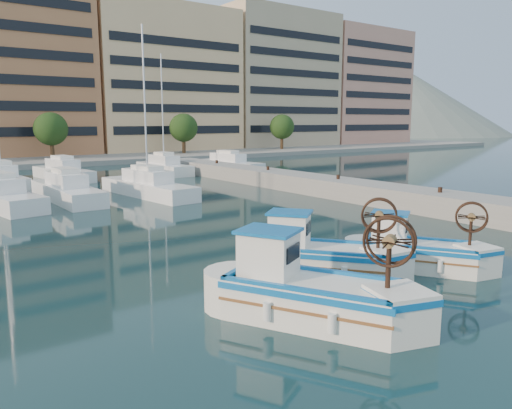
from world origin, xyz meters
name	(u,v)px	position (x,y,z in m)	size (l,w,h in m)	color
ground	(363,285)	(0.00, 0.00, 0.00)	(300.00, 300.00, 0.00)	#173A3D
quay	(410,198)	(13.00, 8.00, 0.60)	(3.00, 60.00, 1.20)	gray
waterfront	(65,79)	(9.23, 65.04, 11.10)	(180.00, 40.00, 25.60)	gray
hill_east	(395,135)	(140.00, 110.00, 0.00)	(160.00, 160.00, 50.00)	slate
yacht_marina	(45,185)	(-3.01, 27.90, 0.53)	(35.53, 22.94, 11.50)	white
fishing_boat_a	(307,291)	(-3.41, -1.13, 0.82)	(3.87, 4.95, 2.99)	white
fishing_boat_b	(319,255)	(-0.55, 1.46, 0.76)	(4.05, 4.43, 2.77)	white
fishing_boat_c	(416,250)	(2.83, 0.10, 0.69)	(3.45, 4.12, 2.52)	white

